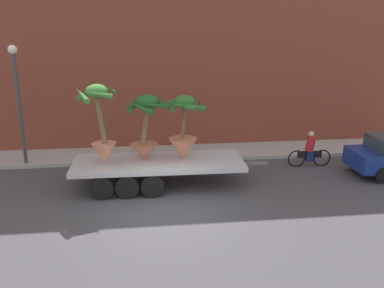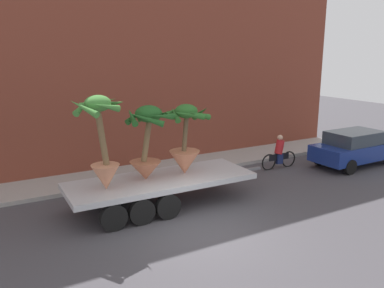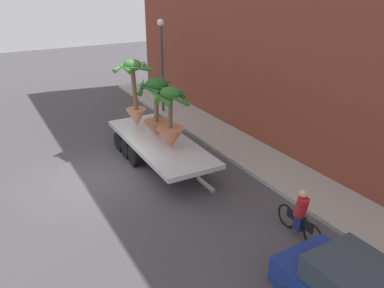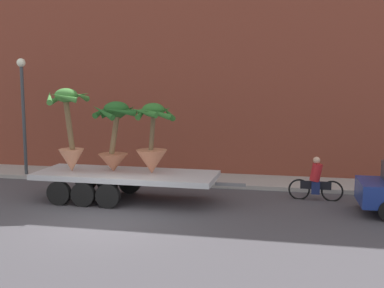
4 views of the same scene
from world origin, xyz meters
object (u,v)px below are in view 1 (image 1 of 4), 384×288
Objects in this scene: potted_palm_middle at (146,127)px; cyclist at (310,151)px; potted_palm_rear at (101,125)px; street_lamp at (17,90)px; potted_palm_front at (184,132)px; flatbed_trailer at (151,166)px.

cyclist is at bearing 10.84° from potted_palm_middle.
street_lamp is at bearing 139.91° from potted_palm_rear.
cyclist is at bearing 14.17° from potted_palm_front.
street_lamp is (-3.49, 2.94, 0.84)m from potted_palm_rear.
street_lamp is (-11.79, 1.37, 2.56)m from cyclist.
cyclist reaches higher than flatbed_trailer.
potted_palm_rear is 1.56m from potted_palm_middle.
potted_palm_front reaches higher than cyclist.
cyclist is at bearing 10.68° from potted_palm_rear.
potted_palm_rear is 8.62m from cyclist.
street_lamp is at bearing 152.00° from potted_palm_middle.
flatbed_trailer is at bearing -168.02° from cyclist.
street_lamp is at bearing 151.78° from flatbed_trailer.
street_lamp reaches higher than potted_palm_front.
cyclist is (8.30, 1.57, -1.73)m from potted_palm_rear.
potted_palm_middle is at bearing -169.16° from cyclist.
potted_palm_middle is 5.78m from street_lamp.
cyclist is 12.15m from street_lamp.
potted_palm_rear is (-1.68, -0.16, 1.63)m from flatbed_trailer.
flatbed_trailer is at bearing -35.09° from potted_palm_middle.
flatbed_trailer is 1.74m from potted_palm_front.
potted_palm_front is at bearing -165.83° from cyclist.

